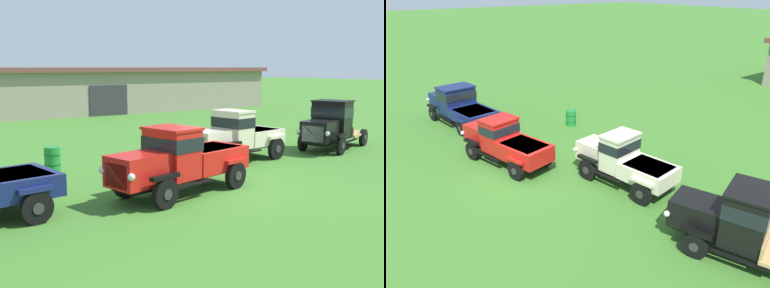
% 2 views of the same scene
% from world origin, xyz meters
% --- Properties ---
extents(ground_plane, '(240.00, 240.00, 0.00)m').
position_xyz_m(ground_plane, '(0.00, 0.00, 0.00)').
color(ground_plane, '#3D7528').
extents(vintage_truck_foreground_near, '(5.65, 2.87, 2.15)m').
position_xyz_m(vintage_truck_foreground_near, '(-8.24, 0.47, 1.09)').
color(vintage_truck_foreground_near, black).
rests_on(vintage_truck_foreground_near, ground).
extents(vintage_truck_second_in_line, '(5.15, 2.71, 2.07)m').
position_xyz_m(vintage_truck_second_in_line, '(-1.70, 0.14, 1.05)').
color(vintage_truck_second_in_line, black).
rests_on(vintage_truck_second_in_line, ground).
extents(vintage_truck_midrow_center, '(4.66, 2.41, 2.11)m').
position_xyz_m(vintage_truck_midrow_center, '(2.98, 3.14, 1.06)').
color(vintage_truck_midrow_center, black).
rests_on(vintage_truck_midrow_center, ground).
extents(vintage_truck_far_side, '(5.21, 3.18, 2.30)m').
position_xyz_m(vintage_truck_far_side, '(8.28, 2.82, 1.18)').
color(vintage_truck_far_side, black).
rests_on(vintage_truck_far_side, ground).
extents(oil_drum_beside_row, '(0.61, 0.61, 0.92)m').
position_xyz_m(oil_drum_beside_row, '(-3.85, 5.43, 0.46)').
color(oil_drum_beside_row, '#1E7F33').
rests_on(oil_drum_beside_row, ground).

